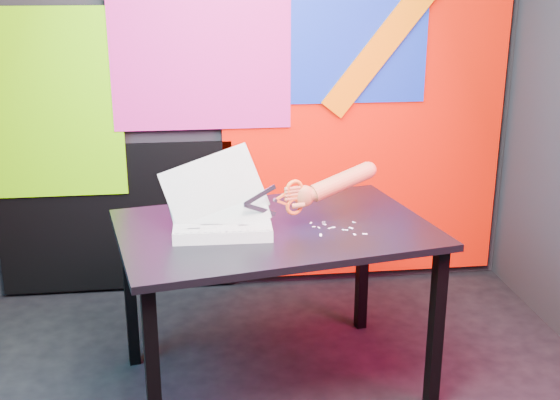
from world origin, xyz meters
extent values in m
cube|color=black|center=(0.00, 1.50, 1.35)|extent=(3.00, 0.01, 2.70)
cube|color=black|center=(0.00, -1.50, 1.35)|extent=(3.00, 0.01, 2.70)
cube|color=#F01202|center=(0.65, 1.47, 0.85)|extent=(1.60, 0.02, 1.60)
cube|color=#122FB8|center=(0.55, 1.46, 1.45)|extent=(0.85, 0.02, 0.75)
cube|color=#D42282|center=(-0.25, 1.45, 1.35)|extent=(0.95, 0.02, 0.80)
cube|color=#6EE501|center=(-1.05, 1.46, 1.10)|extent=(0.75, 0.02, 1.00)
cube|color=#F86B04|center=(0.85, 1.44, 1.55)|extent=(0.91, 0.02, 1.11)
cube|color=black|center=(-0.75, 1.47, 0.45)|extent=(1.30, 0.02, 0.85)
cube|color=black|center=(-0.49, -0.05, 0.36)|extent=(0.06, 0.06, 0.72)
cube|color=black|center=(-0.62, 0.67, 0.36)|extent=(0.06, 0.06, 0.72)
cube|color=black|center=(0.65, 0.17, 0.36)|extent=(0.06, 0.06, 0.72)
cube|color=black|center=(0.52, 0.89, 0.36)|extent=(0.06, 0.06, 0.72)
cube|color=black|center=(0.02, 0.42, 0.73)|extent=(1.42, 1.08, 0.03)
cube|color=beige|center=(-0.20, 0.38, 0.77)|extent=(0.40, 0.30, 0.05)
cube|color=white|center=(-0.20, 0.38, 0.80)|extent=(0.40, 0.30, 0.00)
cube|color=white|center=(-0.20, 0.38, 0.80)|extent=(0.38, 0.28, 0.12)
cube|color=white|center=(-0.21, 0.39, 0.83)|extent=(0.41, 0.25, 0.21)
cube|color=white|center=(-0.22, 0.41, 0.87)|extent=(0.44, 0.22, 0.29)
cube|color=white|center=(-0.23, 0.42, 0.92)|extent=(0.45, 0.19, 0.34)
cylinder|color=black|center=(-0.38, 0.25, 0.80)|extent=(0.01, 0.01, 0.00)
cylinder|color=black|center=(-0.36, 0.25, 0.80)|extent=(0.01, 0.01, 0.00)
cylinder|color=black|center=(-0.33, 0.25, 0.80)|extent=(0.01, 0.01, 0.00)
cylinder|color=black|center=(-0.30, 0.25, 0.80)|extent=(0.01, 0.01, 0.00)
cylinder|color=black|center=(-0.28, 0.25, 0.80)|extent=(0.01, 0.01, 0.00)
cylinder|color=black|center=(-0.25, 0.25, 0.80)|extent=(0.01, 0.01, 0.00)
cylinder|color=black|center=(-0.22, 0.25, 0.80)|extent=(0.01, 0.01, 0.00)
cylinder|color=black|center=(-0.19, 0.25, 0.80)|extent=(0.01, 0.01, 0.00)
cylinder|color=black|center=(-0.17, 0.25, 0.80)|extent=(0.01, 0.01, 0.00)
cylinder|color=black|center=(-0.14, 0.24, 0.80)|extent=(0.01, 0.01, 0.00)
cylinder|color=black|center=(-0.11, 0.24, 0.80)|extent=(0.01, 0.01, 0.00)
cylinder|color=black|center=(-0.08, 0.24, 0.80)|extent=(0.01, 0.01, 0.00)
cylinder|color=black|center=(-0.06, 0.24, 0.80)|extent=(0.01, 0.01, 0.00)
cylinder|color=black|center=(-0.03, 0.24, 0.80)|extent=(0.01, 0.01, 0.00)
cylinder|color=black|center=(-0.38, 0.52, 0.80)|extent=(0.01, 0.01, 0.00)
cylinder|color=black|center=(-0.35, 0.52, 0.80)|extent=(0.01, 0.01, 0.00)
cylinder|color=black|center=(-0.32, 0.51, 0.80)|extent=(0.01, 0.01, 0.00)
cylinder|color=black|center=(-0.29, 0.51, 0.80)|extent=(0.01, 0.01, 0.00)
cylinder|color=black|center=(-0.27, 0.51, 0.80)|extent=(0.01, 0.01, 0.00)
cylinder|color=black|center=(-0.24, 0.51, 0.80)|extent=(0.01, 0.01, 0.00)
cylinder|color=black|center=(-0.21, 0.51, 0.80)|extent=(0.01, 0.01, 0.00)
cylinder|color=black|center=(-0.19, 0.51, 0.80)|extent=(0.01, 0.01, 0.00)
cylinder|color=black|center=(-0.16, 0.51, 0.80)|extent=(0.01, 0.01, 0.00)
cylinder|color=black|center=(-0.13, 0.51, 0.80)|extent=(0.01, 0.01, 0.00)
cylinder|color=black|center=(-0.10, 0.51, 0.80)|extent=(0.01, 0.01, 0.00)
cylinder|color=black|center=(-0.08, 0.51, 0.80)|extent=(0.01, 0.01, 0.00)
cylinder|color=black|center=(-0.05, 0.51, 0.80)|extent=(0.01, 0.01, 0.00)
cylinder|color=black|center=(-0.02, 0.51, 0.80)|extent=(0.01, 0.01, 0.00)
cube|color=black|center=(-0.29, 0.43, 0.80)|extent=(0.07, 0.01, 0.00)
cube|color=black|center=(-0.18, 0.41, 0.80)|extent=(0.05, 0.01, 0.00)
cube|color=black|center=(-0.25, 0.34, 0.80)|extent=(0.09, 0.01, 0.00)
cube|color=black|center=(-0.12, 0.31, 0.80)|extent=(0.04, 0.01, 0.00)
cube|color=black|center=(-0.32, 0.30, 0.80)|extent=(0.05, 0.01, 0.00)
cube|color=#AEAFC7|center=(-0.05, 0.34, 0.91)|extent=(0.14, 0.05, 0.08)
cube|color=#AEAFC7|center=(-0.05, 0.34, 0.85)|extent=(0.14, 0.05, 0.08)
cylinder|color=#AEAFC7|center=(0.01, 0.36, 0.88)|extent=(0.02, 0.02, 0.02)
cube|color=#D4591D|center=(0.04, 0.37, 0.87)|extent=(0.05, 0.03, 0.03)
cube|color=#D4591D|center=(0.04, 0.37, 0.89)|extent=(0.05, 0.03, 0.03)
torus|color=#D4591D|center=(0.09, 0.39, 0.92)|extent=(0.08, 0.04, 0.08)
torus|color=#D4591D|center=(0.09, 0.39, 0.84)|extent=(0.08, 0.04, 0.08)
ellipsoid|color=#A66E38|center=(0.14, 0.40, 0.88)|extent=(0.09, 0.05, 0.09)
cylinder|color=#A66E38|center=(0.09, 0.39, 0.88)|extent=(0.07, 0.04, 0.02)
cylinder|color=#A66E38|center=(0.09, 0.39, 0.89)|extent=(0.06, 0.04, 0.02)
cylinder|color=#A66E38|center=(0.09, 0.39, 0.91)|extent=(0.06, 0.03, 0.02)
cylinder|color=#A66E38|center=(0.09, 0.39, 0.92)|extent=(0.05, 0.03, 0.02)
cylinder|color=#A66E38|center=(0.11, 0.38, 0.85)|extent=(0.06, 0.02, 0.03)
cylinder|color=#A66E38|center=(0.18, 0.42, 0.89)|extent=(0.07, 0.07, 0.06)
cylinder|color=#A66E38|center=(0.30, 0.46, 0.92)|extent=(0.29, 0.16, 0.14)
sphere|color=#A66E38|center=(0.43, 0.50, 0.96)|extent=(0.07, 0.07, 0.07)
cube|color=white|center=(0.23, 0.44, 0.75)|extent=(0.01, 0.01, 0.00)
cube|color=white|center=(0.33, 0.28, 0.75)|extent=(0.01, 0.02, 0.00)
cube|color=white|center=(0.18, 0.39, 0.75)|extent=(0.01, 0.01, 0.00)
cube|color=white|center=(0.23, 0.41, 0.75)|extent=(0.02, 0.02, 0.00)
cube|color=white|center=(0.20, 0.38, 0.75)|extent=(0.01, 0.02, 0.00)
cube|color=white|center=(0.36, 0.42, 0.75)|extent=(0.02, 0.02, 0.00)
cube|color=white|center=(0.37, 0.28, 0.75)|extent=(0.02, 0.01, 0.00)
cube|color=white|center=(0.24, 0.36, 0.75)|extent=(0.03, 0.02, 0.00)
cube|color=white|center=(0.26, 0.37, 0.75)|extent=(0.02, 0.01, 0.00)
cube|color=white|center=(0.17, 0.44, 0.75)|extent=(0.01, 0.02, 0.00)
cube|color=white|center=(0.19, 0.29, 0.75)|extent=(0.01, 0.03, 0.00)
cube|color=white|center=(0.30, 0.34, 0.75)|extent=(0.03, 0.01, 0.00)
cube|color=white|center=(0.33, 0.35, 0.75)|extent=(0.02, 0.02, 0.00)
camera|label=1|loc=(-0.31, -2.31, 1.75)|focal=45.00mm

